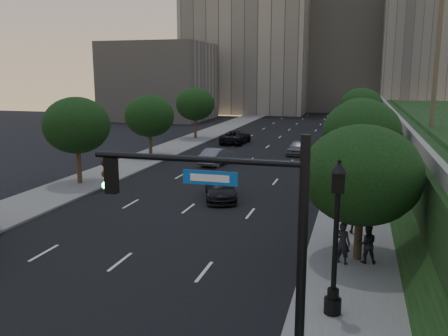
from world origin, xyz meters
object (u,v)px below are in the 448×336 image
(sedan_far_left, at_px, (236,137))
(pedestrian_a, at_px, (343,243))
(street_lamp, at_px, (335,246))
(sedan_mid_left, at_px, (217,156))
(traffic_signal_mast, at_px, (257,267))
(sedan_far_right, at_px, (298,147))
(pedestrian_c, at_px, (355,216))
(pedestrian_b, at_px, (367,244))
(sedan_near_right, at_px, (220,188))

(sedan_far_left, relative_size, pedestrian_a, 3.06)
(street_lamp, xyz_separation_m, sedan_mid_left, (-12.06, 26.29, -1.85))
(traffic_signal_mast, distance_m, sedan_far_right, 39.13)
(traffic_signal_mast, distance_m, pedestrian_c, 14.29)
(street_lamp, relative_size, pedestrian_a, 2.98)
(sedan_far_left, relative_size, pedestrian_b, 3.33)
(sedan_mid_left, relative_size, sedan_near_right, 0.95)
(pedestrian_a, relative_size, pedestrian_c, 1.01)
(pedestrian_b, bearing_deg, sedan_mid_left, -66.08)
(pedestrian_b, bearing_deg, pedestrian_c, -90.19)
(sedan_mid_left, height_order, sedan_far_left, sedan_far_left)
(sedan_near_right, bearing_deg, sedan_far_right, 62.80)
(sedan_far_left, height_order, pedestrian_c, pedestrian_c)
(traffic_signal_mast, height_order, street_lamp, traffic_signal_mast)
(sedan_far_left, height_order, pedestrian_b, pedestrian_b)
(sedan_near_right, distance_m, pedestrian_b, 13.26)
(pedestrian_a, height_order, pedestrian_c, pedestrian_a)
(pedestrian_b, bearing_deg, traffic_signal_mast, 65.76)
(sedan_near_right, bearing_deg, sedan_mid_left, 88.74)
(sedan_far_right, relative_size, pedestrian_b, 2.59)
(traffic_signal_mast, xyz_separation_m, pedestrian_a, (1.85, 9.56, -2.58))
(traffic_signal_mast, xyz_separation_m, sedan_mid_left, (-10.36, 31.18, -2.89))
(sedan_mid_left, height_order, sedan_near_right, sedan_mid_left)
(traffic_signal_mast, height_order, sedan_mid_left, traffic_signal_mast)
(sedan_near_right, height_order, pedestrian_b, pedestrian_b)
(sedan_mid_left, relative_size, pedestrian_a, 2.53)
(sedan_mid_left, relative_size, pedestrian_b, 2.74)
(pedestrian_b, xyz_separation_m, pedestrian_c, (-0.54, 3.93, 0.06))
(sedan_mid_left, distance_m, pedestrian_a, 24.84)
(pedestrian_b, bearing_deg, street_lamp, 68.74)
(sedan_far_left, bearing_deg, pedestrian_b, 116.17)
(street_lamp, height_order, sedan_mid_left, street_lamp)
(sedan_far_right, height_order, pedestrian_a, pedestrian_a)
(street_lamp, xyz_separation_m, pedestrian_a, (0.15, 4.67, -1.54))
(sedan_near_right, bearing_deg, pedestrian_a, -68.06)
(sedan_near_right, bearing_deg, street_lamp, -79.12)
(traffic_signal_mast, xyz_separation_m, sedan_far_left, (-12.05, 44.89, -2.87))
(sedan_mid_left, xyz_separation_m, sedan_far_right, (6.65, 7.67, -0.02))
(sedan_far_left, bearing_deg, pedestrian_a, 114.52)
(traffic_signal_mast, xyz_separation_m, sedan_near_right, (-6.54, 19.24, -2.94))
(sedan_mid_left, bearing_deg, sedan_near_right, 116.41)
(street_lamp, height_order, pedestrian_b, street_lamp)
(street_lamp, xyz_separation_m, pedestrian_c, (0.65, 8.97, -1.55))
(street_lamp, xyz_separation_m, sedan_far_right, (-5.41, 33.97, -1.87))
(sedan_near_right, height_order, sedan_far_right, sedan_far_right)
(street_lamp, height_order, sedan_far_left, street_lamp)
(sedan_far_left, height_order, sedan_far_right, sedan_far_left)
(sedan_far_right, xyz_separation_m, pedestrian_b, (6.60, -28.93, 0.25))
(traffic_signal_mast, xyz_separation_m, sedan_far_right, (-3.71, 38.85, -2.91))
(sedan_mid_left, bearing_deg, sedan_far_left, -74.27)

